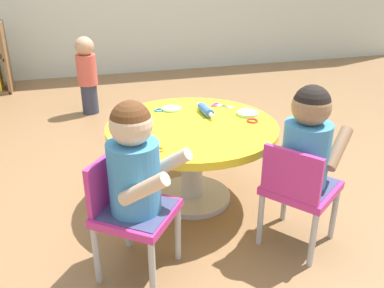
% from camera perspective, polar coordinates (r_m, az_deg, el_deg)
% --- Properties ---
extents(ground_plane, '(10.00, 10.00, 0.00)m').
position_cam_1_polar(ground_plane, '(2.42, 0.00, -7.46)').
color(ground_plane, olive).
extents(craft_table, '(0.92, 0.92, 0.46)m').
position_cam_1_polar(craft_table, '(2.25, 0.00, 0.24)').
color(craft_table, silver).
rests_on(craft_table, ground).
extents(child_chair_left, '(0.42, 0.42, 0.54)m').
position_cam_1_polar(child_chair_left, '(1.78, -8.62, -8.91)').
color(child_chair_left, '#B7B7BC').
rests_on(child_chair_left, ground).
extents(seated_child_left, '(0.44, 0.42, 0.51)m').
position_cam_1_polar(seated_child_left, '(1.65, -7.90, -2.64)').
color(seated_child_left, '#3F4772').
rests_on(seated_child_left, ground).
extents(child_chair_right, '(0.42, 0.42, 0.54)m').
position_cam_1_polar(child_chair_right, '(1.97, 14.41, -6.05)').
color(child_chair_right, '#B7B7BC').
rests_on(child_chair_right, ground).
extents(seated_child_right, '(0.44, 0.42, 0.51)m').
position_cam_1_polar(seated_child_right, '(1.90, 15.60, 0.36)').
color(seated_child_right, '#3F4772').
rests_on(seated_child_right, ground).
extents(toddler_standing, '(0.17, 0.17, 0.67)m').
position_cam_1_polar(toddler_standing, '(3.73, -14.23, 9.42)').
color(toddler_standing, '#33384C').
rests_on(toddler_standing, ground).
extents(rolling_pin, '(0.06, 0.23, 0.05)m').
position_cam_1_polar(rolling_pin, '(2.35, 1.90, 4.68)').
color(rolling_pin, '#3F72CC').
rests_on(rolling_pin, craft_table).
extents(craft_scissors, '(0.13, 0.13, 0.01)m').
position_cam_1_polar(craft_scissors, '(2.50, 3.79, 5.32)').
color(craft_scissors, silver).
rests_on(craft_scissors, craft_table).
extents(playdough_blob_0, '(0.12, 0.12, 0.01)m').
position_cam_1_polar(playdough_blob_0, '(2.43, -2.79, 4.86)').
color(playdough_blob_0, '#B2E58C').
rests_on(playdough_blob_0, craft_table).
extents(playdough_blob_1, '(0.13, 0.13, 0.02)m').
position_cam_1_polar(playdough_blob_1, '(2.37, 7.67, 4.19)').
color(playdough_blob_1, '#B2E58C').
rests_on(playdough_blob_1, craft_table).
extents(cookie_cutter_0, '(0.06, 0.06, 0.01)m').
position_cam_1_polar(cookie_cutter_0, '(2.43, 7.52, 4.68)').
color(cookie_cutter_0, '#3F99D8').
rests_on(cookie_cutter_0, craft_table).
extents(cookie_cutter_1, '(0.05, 0.05, 0.01)m').
position_cam_1_polar(cookie_cutter_1, '(2.42, -4.64, 4.68)').
color(cookie_cutter_1, '#3F99D8').
rests_on(cookie_cutter_1, craft_table).
extents(cookie_cutter_2, '(0.06, 0.06, 0.01)m').
position_cam_1_polar(cookie_cutter_2, '(2.27, 8.31, 3.20)').
color(cookie_cutter_2, red).
rests_on(cookie_cutter_2, craft_table).
extents(cookie_cutter_3, '(0.05, 0.05, 0.01)m').
position_cam_1_polar(cookie_cutter_3, '(1.92, -4.57, -0.76)').
color(cookie_cutter_3, orange).
rests_on(cookie_cutter_3, craft_table).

